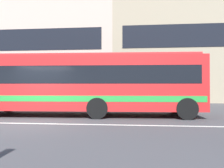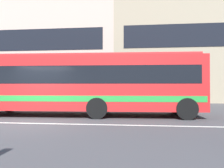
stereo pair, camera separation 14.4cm
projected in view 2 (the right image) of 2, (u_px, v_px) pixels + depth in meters
ground_plane at (27, 123)px, 8.87m from camera, size 160.00×160.00×0.00m
lane_centre_line at (27, 123)px, 8.87m from camera, size 60.00×0.16×0.01m
apartment_block_left at (15, 56)px, 26.85m from camera, size 25.96×10.33×10.60m
apartment_block_right at (223, 53)px, 24.19m from camera, size 23.84×10.33×10.71m
transit_bus at (86, 82)px, 11.34m from camera, size 11.84×3.03×3.14m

